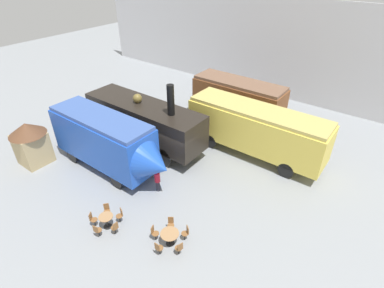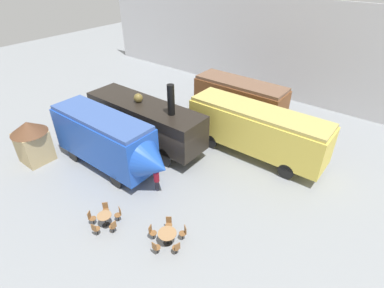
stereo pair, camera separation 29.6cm
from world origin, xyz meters
name	(u,v)px [view 1 (the left image)]	position (x,y,z in m)	size (l,w,h in m)	color
ground_plane	(175,167)	(0.00, 0.00, 0.00)	(80.00, 80.00, 0.00)	gray
backdrop_wall	(278,49)	(0.00, 15.18, 4.50)	(44.00, 0.15, 9.00)	silver
passenger_coach_wooden	(238,98)	(0.03, 8.10, 2.16)	(7.45, 2.49, 3.58)	brown
passenger_coach_vintage	(256,128)	(3.38, 4.65, 2.08)	(9.62, 2.60, 3.52)	#E0C64C
steam_locomotive	(144,120)	(-3.55, 0.93, 2.08)	(9.44, 2.60, 5.32)	black
streamlined_locomotive	(110,141)	(-3.14, -2.56, 2.16)	(9.08, 2.45, 3.76)	blue
cafe_table_near	(170,235)	(3.76, -4.94, 0.58)	(0.93, 0.93, 0.72)	black
cafe_table_mid	(106,219)	(0.43, -6.10, 0.56)	(0.75, 0.75, 0.76)	black
cafe_chair_0	(179,248)	(4.56, -5.19, 0.51)	(0.39, 0.37, 0.87)	black
cafe_chair_1	(186,232)	(4.24, -4.26, 0.51)	(0.40, 0.40, 0.87)	black
cafe_chair_2	(171,223)	(3.26, -4.27, 0.51)	(0.40, 0.40, 0.87)	black
cafe_chair_3	(154,232)	(2.97, -5.22, 0.51)	(0.39, 0.37, 0.87)	black
cafe_chair_4	(158,248)	(3.77, -5.78, 0.51)	(0.36, 0.36, 0.87)	black
cafe_chair_5	(115,227)	(1.18, -6.17, 0.51)	(0.37, 0.36, 0.87)	black
cafe_chair_6	(120,215)	(0.73, -5.42, 0.51)	(0.38, 0.40, 0.87)	black
cafe_chair_7	(107,210)	(-0.13, -5.61, 0.51)	(0.41, 0.40, 0.87)	black
cafe_chair_8	(92,219)	(-0.21, -6.49, 0.51)	(0.40, 0.39, 0.87)	black
cafe_chair_9	(97,230)	(0.60, -6.83, 0.51)	(0.36, 0.38, 0.87)	black
visitor_person	(157,180)	(0.64, -2.39, 0.83)	(0.34, 0.34, 1.55)	#262633
ticket_kiosk	(30,141)	(-8.03, -5.21, 1.67)	(2.34, 2.34, 3.00)	tan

